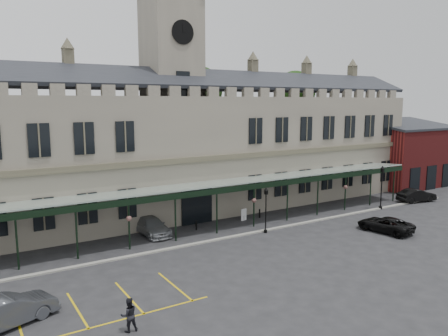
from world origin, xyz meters
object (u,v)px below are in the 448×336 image
sign_board (244,215)px  clock_tower (172,86)px  car_van (385,224)px  lamp_post_mid (266,206)px  station_building (173,151)px  car_left_b (8,311)px  lamp_post_right (382,183)px  car_right_b (417,195)px  traffic_cone (368,225)px  car_taxi (152,226)px  person_b (129,315)px

sign_board → clock_tower: bearing=114.5°
clock_tower → car_van: size_ratio=5.05×
lamp_post_mid → car_van: lamp_post_mid is taller
station_building → car_left_b: 24.87m
clock_tower → lamp_post_right: bearing=-28.3°
sign_board → station_building: bearing=114.8°
clock_tower → car_van: bearing=-51.5°
car_left_b → car_right_b: car_left_b is taller
traffic_cone → car_van: bearing=-71.0°
station_building → car_left_b: station_building is taller
station_building → car_left_b: bearing=-136.0°
car_taxi → lamp_post_right: bearing=-12.2°
clock_tower → traffic_cone: clock_tower is taller
traffic_cone → car_taxi: size_ratio=0.14×
clock_tower → person_b: size_ratio=13.99×
lamp_post_right → station_building: bearing=151.9°
car_left_b → car_right_b: size_ratio=1.07×
clock_tower → lamp_post_right: clock_tower is taller
lamp_post_right → car_taxi: (-24.61, 4.56, -2.08)m
clock_tower → sign_board: size_ratio=21.21×
car_left_b → car_van: bearing=-109.1°
clock_tower → lamp_post_right: size_ratio=5.22×
traffic_cone → car_taxi: bearing=153.1°
sign_board → car_right_b: bearing=-19.5°
clock_tower → lamp_post_mid: 15.73m
lamp_post_right → clock_tower: bearing=151.7°
lamp_post_right → car_van: (-6.61, -5.77, -2.13)m
car_left_b → car_van: 30.43m
car_van → person_b: bearing=-0.2°
car_left_b → car_right_b: 43.88m
car_left_b → sign_board: bearing=-84.8°
car_left_b → lamp_post_mid: bearing=-94.3°
car_taxi → car_van: 20.76m
station_building → car_taxi: 9.63m
car_van → person_b: (-25.30, -4.40, 0.20)m
traffic_cone → car_van: 1.59m
clock_tower → car_left_b: size_ratio=4.99×
car_taxi → car_right_b: size_ratio=1.09×
traffic_cone → car_left_b: bearing=-176.1°
car_taxi → car_right_b: bearing=-9.9°
car_left_b → car_taxi: (12.43, 10.91, -0.08)m
traffic_cone → person_b: size_ratio=0.39×
lamp_post_right → car_right_b: 6.69m
car_van → person_b: 25.68m
station_building → car_left_b: (-17.43, -16.82, -5.65)m
lamp_post_right → car_taxi: 25.12m
car_taxi → person_b: bearing=-118.0°
sign_board → lamp_post_mid: bearing=-107.3°
clock_tower → person_b: clock_tower is taller
car_van → car_taxi: bearing=-39.9°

